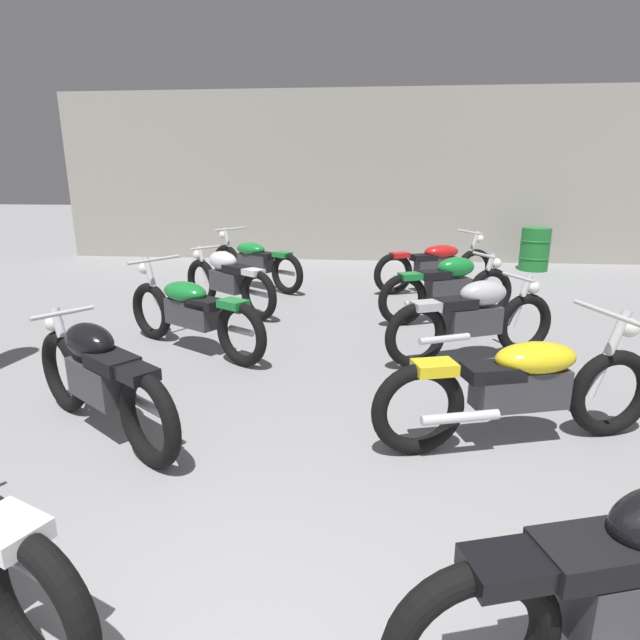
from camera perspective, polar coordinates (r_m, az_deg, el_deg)
name	(u,v)px	position (r m, az deg, el deg)	size (l,w,h in m)	color
back_wall	(352,177)	(11.84, 3.54, 15.24)	(12.95, 0.24, 3.60)	#9E998E
motorcycle_left_row_1	(99,377)	(4.19, -22.88, -5.71)	(1.66, 1.25, 0.88)	black
motorcycle_left_row_2	(192,311)	(5.85, -13.80, 0.94)	(1.90, 1.24, 0.97)	black
motorcycle_left_row_3	(228,279)	(7.46, -10.00, 4.37)	(1.63, 1.29, 0.88)	black
motorcycle_left_row_4	(255,261)	(8.98, -7.12, 6.35)	(1.84, 1.33, 0.97)	black
motorcycle_right_row_1	(522,386)	(3.99, 21.09, -6.68)	(2.11, 0.88, 0.97)	black
motorcycle_right_row_2	(474,318)	(5.61, 16.39, 0.20)	(1.85, 0.90, 0.88)	black
motorcycle_right_row_3	(449,287)	(7.06, 13.83, 3.51)	(1.85, 0.88, 0.88)	black
motorcycle_right_row_4	(436,264)	(8.84, 12.50, 5.95)	(2.03, 1.05, 0.97)	black
oil_drum	(535,249)	(11.39, 22.33, 7.14)	(0.59, 0.59, 0.85)	#1E722D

